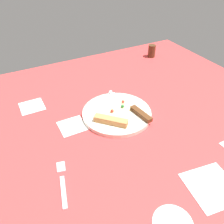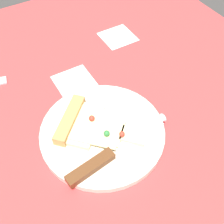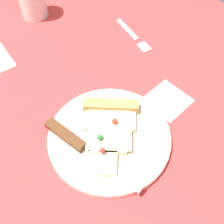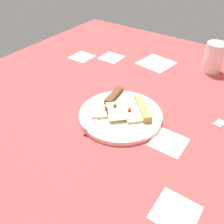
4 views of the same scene
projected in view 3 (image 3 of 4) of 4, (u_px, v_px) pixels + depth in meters
The scene contains 5 objects.
ground_plane at pixel (69, 128), 65.92cm from camera, with size 125.66×125.66×3.00cm.
plate at pixel (109, 138), 61.82cm from camera, with size 25.79×25.79×1.48cm, color silver.
pizza_slice at pixel (110, 124), 62.07cm from camera, with size 17.69×17.94×2.54cm.
knife at pixel (82, 147), 58.97cm from camera, with size 24.07×5.28×2.45cm.
fork at pixel (134, 36), 81.15cm from camera, with size 15.31×5.26×0.80cm.
Camera 3 is at (32.32, -17.38, 54.22)cm, focal length 47.10 mm.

